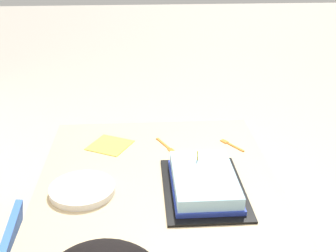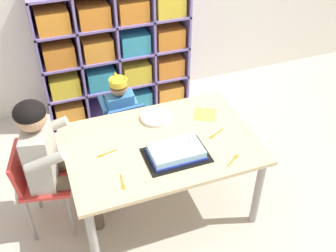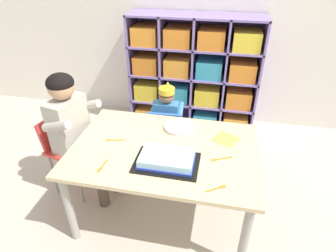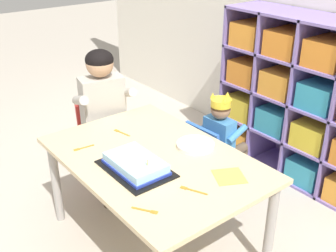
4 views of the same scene
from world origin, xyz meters
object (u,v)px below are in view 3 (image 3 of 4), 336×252
activity_table (164,156)px  child_with_crown (167,113)px  classroom_chair_blue (166,132)px  adult_helper_seated (75,125)px  paper_plate_stack (179,127)px  fork_beside_plate_stack (114,140)px  birthday_cake_on_tray (167,160)px  classroom_chair_adult_side (69,145)px  fork_near_cake_tray (102,166)px  fork_scattered_mid_table (221,159)px  fork_by_napkin (217,188)px

activity_table → child_with_crown: bearing=100.0°
classroom_chair_blue → adult_helper_seated: size_ratio=0.59×
paper_plate_stack → fork_beside_plate_stack: (-0.43, -0.25, -0.01)m
birthday_cake_on_tray → fork_beside_plate_stack: bearing=157.8°
classroom_chair_adult_side → fork_near_cake_tray: classroom_chair_adult_side is taller
child_with_crown → adult_helper_seated: bearing=41.4°
activity_table → fork_beside_plate_stack: (-0.37, 0.02, 0.07)m
adult_helper_seated → fork_scattered_mid_table: adult_helper_seated is taller
fork_near_cake_tray → fork_beside_plate_stack: bearing=12.5°
classroom_chair_blue → child_with_crown: (-0.01, 0.11, 0.14)m
fork_by_napkin → fork_near_cake_tray: 0.72m
activity_table → paper_plate_stack: bearing=77.6°
child_with_crown → fork_beside_plate_stack: size_ratio=5.97×
activity_table → fork_by_napkin: size_ratio=10.82×
fork_by_napkin → fork_beside_plate_stack: bearing=-57.3°
adult_helper_seated → fork_near_cake_tray: bearing=-122.9°
fork_by_napkin → classroom_chair_blue: bearing=-94.4°
fork_near_cake_tray → classroom_chair_blue: bearing=-8.8°
fork_near_cake_tray → activity_table: bearing=-45.2°
paper_plate_stack → fork_scattered_mid_table: (0.33, -0.31, -0.01)m
fork_scattered_mid_table → fork_near_cake_tray: same height
classroom_chair_blue → child_with_crown: bearing=-90.3°
activity_table → classroom_chair_blue: bearing=101.3°
adult_helper_seated → child_with_crown: bearing=-33.0°
fork_by_napkin → activity_table: bearing=-73.5°
classroom_chair_blue → paper_plate_stack: paper_plate_stack is taller
paper_plate_stack → fork_by_napkin: (0.32, -0.58, -0.01)m
classroom_chair_adult_side → birthday_cake_on_tray: (0.87, -0.28, 0.21)m
activity_table → birthday_cake_on_tray: size_ratio=3.09×
birthday_cake_on_tray → child_with_crown: bearing=101.5°
adult_helper_seated → birthday_cake_on_tray: bearing=-96.4°
classroom_chair_blue → activity_table: bearing=98.1°
activity_table → fork_by_napkin: fork_by_napkin is taller
fork_scattered_mid_table → fork_beside_plate_stack: (-0.76, 0.06, 0.00)m
child_with_crown → adult_helper_seated: adult_helper_seated is taller
paper_plate_stack → fork_scattered_mid_table: size_ratio=1.63×
activity_table → paper_plate_stack: (0.06, 0.26, 0.08)m
activity_table → fork_scattered_mid_table: size_ratio=9.14×
paper_plate_stack → fork_by_napkin: paper_plate_stack is taller
paper_plate_stack → fork_beside_plate_stack: paper_plate_stack is taller
paper_plate_stack → fork_near_cake_tray: paper_plate_stack is taller
activity_table → child_with_crown: child_with_crown is taller
fork_beside_plate_stack → classroom_chair_blue: bearing=53.6°
birthday_cake_on_tray → classroom_chair_adult_side: bearing=162.0°
fork_by_napkin → birthday_cake_on_tray: bearing=-59.6°
classroom_chair_blue → fork_beside_plate_stack: bearing=62.2°
activity_table → adult_helper_seated: bearing=171.9°
adult_helper_seated → paper_plate_stack: 0.79m
classroom_chair_adult_side → adult_helper_seated: (0.11, -0.02, 0.22)m
activity_table → fork_near_cake_tray: fork_near_cake_tray is taller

